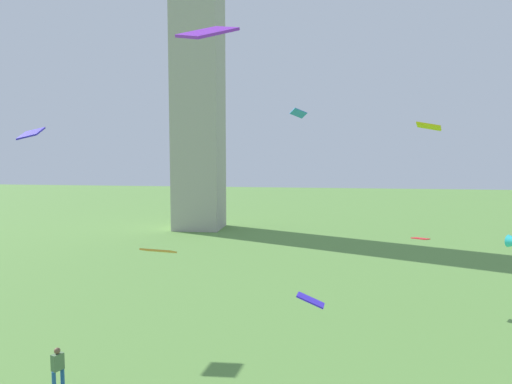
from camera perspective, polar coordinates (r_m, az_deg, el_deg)
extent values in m
cube|color=#A8A399|center=(59.76, -6.96, 18.67)|extent=(5.50, 5.50, 47.26)
cylinder|color=#235693|center=(21.93, -22.05, -19.85)|extent=(0.16, 0.16, 0.84)
cylinder|color=#235693|center=(21.74, -22.92, -20.12)|extent=(0.16, 0.16, 0.84)
cube|color=#51754C|center=(21.53, -22.55, -18.17)|extent=(0.43, 0.52, 0.66)
sphere|color=brown|center=(21.36, -22.60, -17.06)|extent=(0.24, 0.24, 0.24)
cube|color=orange|center=(20.09, -11.54, -6.87)|extent=(1.30, 0.91, 0.35)
cube|color=#D1C90D|center=(26.29, 19.88, 7.37)|extent=(1.36, 1.17, 0.49)
cube|color=#2C7EC9|center=(27.71, 5.07, 9.33)|extent=(1.02, 0.81, 0.58)
cube|color=red|center=(30.74, 18.99, -5.26)|extent=(1.16, 1.09, 0.13)
cube|color=purple|center=(14.48, -5.79, 18.39)|extent=(1.78, 1.76, 0.77)
cube|color=#3123D2|center=(30.23, -25.21, 6.33)|extent=(1.51, 1.78, 0.82)
cube|color=#3B24E8|center=(16.38, 6.51, -12.67)|extent=(0.95, 0.74, 0.44)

